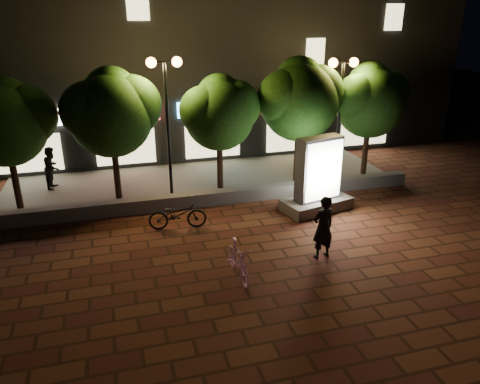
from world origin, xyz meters
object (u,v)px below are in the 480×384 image
object	(u,v)px
street_lamp_right	(341,88)
rider	(323,228)
tree_left	(112,110)
pedestrian	(52,168)
tree_mid	(220,110)
scooter_pink	(238,260)
tree_far_left	(6,120)
scooter_parked	(177,214)
tree_right	(300,97)
street_lamp_left	(166,92)
tree_far_right	(371,98)
ad_kiosk	(318,181)

from	to	relation	value
street_lamp_right	rider	bearing A→B (deg)	-119.92
tree_left	pedestrian	world-z (taller)	tree_left
tree_mid	scooter_pink	bearing A→B (deg)	-99.75
tree_far_left	tree_left	size ratio (longest dim) A/B	0.95
tree_mid	scooter_parked	size ratio (longest dim) A/B	2.36
tree_mid	scooter_parked	distance (m)	4.75
tree_right	tree_left	bearing A→B (deg)	-180.00
tree_far_left	tree_mid	distance (m)	7.50
tree_mid	street_lamp_left	bearing A→B (deg)	-172.69
tree_far_left	tree_mid	xyz separation A→B (m)	(7.50, -0.00, -0.08)
tree_mid	street_lamp_right	world-z (taller)	street_lamp_right
pedestrian	scooter_pink	bearing A→B (deg)	-135.24
tree_far_right	pedestrian	xyz separation A→B (m)	(-13.02, 1.77, -2.44)
tree_left	scooter_pink	xyz separation A→B (m)	(2.86, -6.63, -2.93)
tree_right	ad_kiosk	distance (m)	3.90
tree_right	rider	distance (m)	7.00
tree_far_left	street_lamp_right	xyz separation A→B (m)	(12.45, -0.26, 0.60)
ad_kiosk	street_lamp_right	bearing A→B (deg)	52.31
tree_mid	tree_right	size ratio (longest dim) A/B	0.89
tree_far_left	rider	xyz separation A→B (m)	(9.01, -6.24, -2.33)
tree_right	tree_far_right	size ratio (longest dim) A/B	1.06
tree_far_right	scooter_pink	xyz separation A→B (m)	(-7.64, -6.63, -2.85)
street_lamp_right	scooter_pink	bearing A→B (deg)	-133.72
street_lamp_right	rider	size ratio (longest dim) A/B	2.59
tree_mid	pedestrian	world-z (taller)	tree_mid
street_lamp_right	scooter_parked	distance (m)	8.47
tree_far_left	scooter_parked	world-z (taller)	tree_far_left
ad_kiosk	scooter_pink	bearing A→B (deg)	-137.56
ad_kiosk	tree_left	bearing A→B (deg)	156.41
tree_far_right	scooter_parked	xyz separation A→B (m)	(-8.75, -3.18, -2.87)
street_lamp_right	scooter_parked	world-z (taller)	street_lamp_right
tree_right	street_lamp_right	size ratio (longest dim) A/B	1.02
tree_left	street_lamp_left	size ratio (longest dim) A/B	0.94
tree_mid	scooter_pink	xyz separation A→B (m)	(-1.14, -6.63, -2.70)
scooter_pink	pedestrian	distance (m)	9.99
scooter_pink	tree_left	bearing A→B (deg)	110.75
scooter_pink	scooter_parked	size ratio (longest dim) A/B	0.91
tree_far_right	street_lamp_left	distance (m)	8.58
tree_far_left	tree_right	size ratio (longest dim) A/B	0.91
tree_far_left	tree_far_right	bearing A→B (deg)	0.00
tree_far_left	scooter_pink	xyz separation A→B (m)	(6.36, -6.63, -2.77)
ad_kiosk	scooter_pink	distance (m)	5.43
tree_right	scooter_pink	distance (m)	8.54
tree_mid	ad_kiosk	world-z (taller)	tree_mid
tree_mid	street_lamp_left	distance (m)	2.22
street_lamp_left	scooter_pink	size ratio (longest dim) A/B	3.00
tree_mid	scooter_parked	xyz separation A→B (m)	(-2.25, -3.18, -2.72)
street_lamp_right	pedestrian	bearing A→B (deg)	169.93
scooter_pink	scooter_parked	xyz separation A→B (m)	(-1.11, 3.45, -0.02)
ad_kiosk	scooter_parked	distance (m)	5.13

